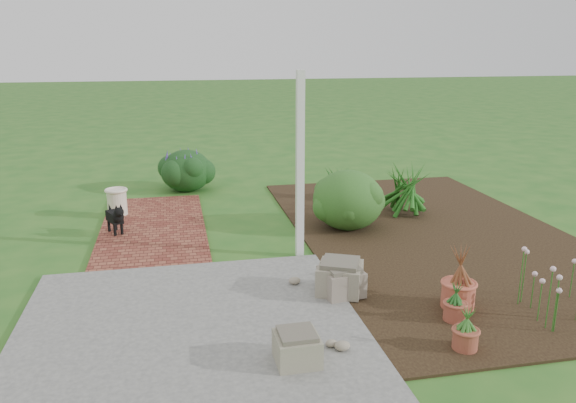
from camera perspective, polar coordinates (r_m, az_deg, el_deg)
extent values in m
plane|color=#245C1D|center=(7.61, -0.87, -5.96)|extent=(80.00, 80.00, 0.00)
cube|color=#5B5B58|center=(5.90, -9.85, -12.77)|extent=(3.50, 3.50, 0.04)
cube|color=maroon|center=(9.14, -13.51, -2.52)|extent=(1.60, 3.50, 0.04)
cube|color=black|center=(8.83, 14.67, -3.29)|extent=(4.00, 7.00, 0.03)
cube|color=white|center=(7.40, 1.23, 3.53)|extent=(0.10, 0.10, 2.50)
cube|color=gray|center=(5.21, 0.92, -14.74)|extent=(0.39, 0.39, 0.26)
cube|color=#756958|center=(6.56, 5.29, -7.77)|extent=(0.65, 0.65, 0.33)
cube|color=#796B5C|center=(6.52, 5.43, -8.10)|extent=(0.50, 0.50, 0.29)
cube|color=black|center=(8.87, -17.22, -1.51)|extent=(0.29, 0.38, 0.16)
cylinder|color=black|center=(8.79, -17.17, -2.79)|extent=(0.04, 0.04, 0.17)
cylinder|color=black|center=(8.82, -16.53, -2.67)|extent=(0.04, 0.04, 0.17)
cylinder|color=black|center=(9.02, -17.72, -2.38)|extent=(0.04, 0.04, 0.17)
cylinder|color=black|center=(9.05, -17.09, -2.26)|extent=(0.04, 0.04, 0.17)
sphere|color=black|center=(8.64, -16.80, -1.05)|extent=(0.15, 0.15, 0.15)
cone|color=black|center=(9.01, -17.67, -0.58)|extent=(0.10, 0.12, 0.13)
cylinder|color=beige|center=(9.83, -16.98, -0.05)|extent=(0.33, 0.33, 0.43)
ellipsoid|color=#10360D|center=(8.77, 6.13, 0.32)|extent=(1.44, 1.44, 0.94)
cylinder|color=#B6533D|center=(6.47, 16.90, -9.05)|extent=(0.47, 0.47, 0.29)
cylinder|color=brown|center=(5.70, 17.56, -13.17)|extent=(0.30, 0.30, 0.20)
cylinder|color=#9C4834|center=(6.20, 16.58, -10.63)|extent=(0.31, 0.31, 0.20)
ellipsoid|color=black|center=(11.28, -10.28, 3.20)|extent=(1.06, 1.06, 0.84)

